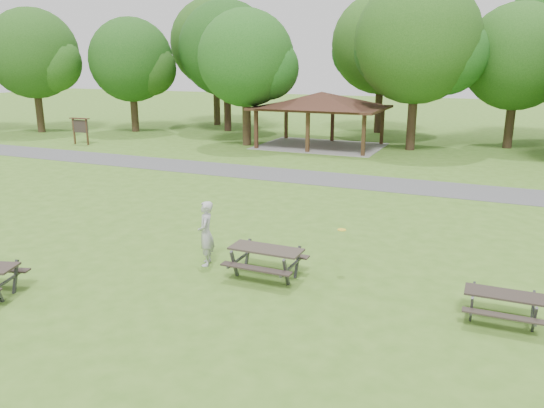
# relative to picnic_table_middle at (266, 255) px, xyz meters

# --- Properties ---
(ground) EXTENTS (160.00, 160.00, 0.00)m
(ground) POSITION_rel_picnic_table_middle_xyz_m (-2.02, -1.26, -0.64)
(ground) COLOR #436F1F
(ground) RESTS_ON ground
(asphalt_path) EXTENTS (120.00, 3.20, 0.02)m
(asphalt_path) POSITION_rel_picnic_table_middle_xyz_m (-2.02, 12.74, -0.63)
(asphalt_path) COLOR #4D4D4F
(asphalt_path) RESTS_ON ground
(pavilion) EXTENTS (8.60, 7.01, 3.76)m
(pavilion) POSITION_rel_picnic_table_middle_xyz_m (-6.02, 22.74, 2.42)
(pavilion) COLOR #382014
(pavilion) RESTS_ON ground
(notice_board) EXTENTS (1.60, 0.30, 1.88)m
(notice_board) POSITION_rel_picnic_table_middle_xyz_m (-22.02, 16.74, 0.67)
(notice_board) COLOR #3D2716
(notice_board) RESTS_ON ground
(tree_row_a) EXTENTS (7.56, 7.20, 9.97)m
(tree_row_a) POSITION_rel_picnic_table_middle_xyz_m (-29.93, 20.77, 5.52)
(tree_row_a) COLOR #312316
(tree_row_a) RESTS_ON ground
(tree_row_b) EXTENTS (7.14, 6.80, 9.28)m
(tree_row_b) POSITION_rel_picnic_table_middle_xyz_m (-22.93, 24.27, 5.03)
(tree_row_b) COLOR #322316
(tree_row_b) RESTS_ON ground
(tree_row_c) EXTENTS (8.19, 7.80, 10.67)m
(tree_row_c) POSITION_rel_picnic_table_middle_xyz_m (-15.92, 27.77, 5.90)
(tree_row_c) COLOR black
(tree_row_c) RESTS_ON ground
(tree_row_d) EXTENTS (6.93, 6.60, 9.27)m
(tree_row_d) POSITION_rel_picnic_table_middle_xyz_m (-10.93, 21.27, 5.13)
(tree_row_d) COLOR #332416
(tree_row_d) RESTS_ON ground
(tree_row_e) EXTENTS (8.40, 8.00, 11.02)m
(tree_row_e) POSITION_rel_picnic_table_middle_xyz_m (0.08, 23.77, 6.14)
(tree_row_e) COLOR #312015
(tree_row_e) RESTS_ON ground
(tree_row_f) EXTENTS (7.35, 7.00, 9.55)m
(tree_row_f) POSITION_rel_picnic_table_middle_xyz_m (6.07, 27.27, 5.20)
(tree_row_f) COLOR #2F2015
(tree_row_f) RESTS_ON ground
(tree_deep_a) EXTENTS (8.40, 8.00, 11.38)m
(tree_deep_a) POSITION_rel_picnic_table_middle_xyz_m (-18.92, 31.27, 6.49)
(tree_deep_a) COLOR #2F2215
(tree_deep_a) RESTS_ON ground
(tree_deep_b) EXTENTS (8.40, 8.00, 11.13)m
(tree_deep_b) POSITION_rel_picnic_table_middle_xyz_m (-3.92, 31.77, 6.25)
(tree_deep_b) COLOR black
(tree_deep_b) RESTS_ON ground
(picnic_table_middle) EXTENTS (2.00, 1.63, 0.87)m
(picnic_table_middle) POSITION_rel_picnic_table_middle_xyz_m (0.00, 0.00, 0.00)
(picnic_table_middle) COLOR #322B24
(picnic_table_middle) RESTS_ON ground
(picnic_table_far) EXTENTS (1.69, 1.38, 0.73)m
(picnic_table_far) POSITION_rel_picnic_table_middle_xyz_m (6.01, -0.25, -0.10)
(picnic_table_far) COLOR black
(picnic_table_far) RESTS_ON ground
(frisbee_in_flight) EXTENTS (0.32, 0.32, 0.02)m
(frisbee_in_flight) POSITION_rel_picnic_table_middle_xyz_m (1.81, 1.09, 0.64)
(frisbee_in_flight) COLOR yellow
(frisbee_in_flight) RESTS_ON ground
(frisbee_thrower) EXTENTS (0.70, 0.82, 1.91)m
(frisbee_thrower) POSITION_rel_picnic_table_middle_xyz_m (-1.97, 0.15, 0.32)
(frisbee_thrower) COLOR #B0B0B3
(frisbee_thrower) RESTS_ON ground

